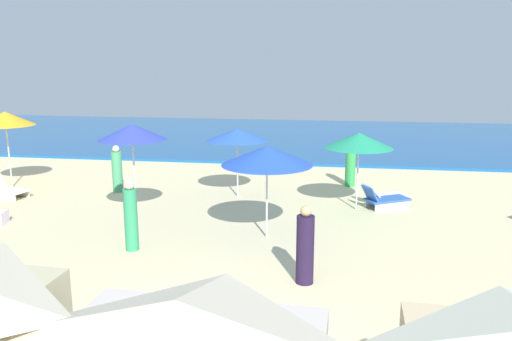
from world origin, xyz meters
TOP-DOWN VIEW (x-y plane):
  - ocean at (0.00, 22.05)m, footprint 60.00×15.89m
  - umbrella_1 at (-9.30, 8.97)m, footprint 1.93×1.93m
  - lounge_chair_1_1 at (-8.60, 7.68)m, footprint 1.47×0.94m
  - umbrella_2 at (-1.20, 8.94)m, footprint 1.97×1.97m
  - umbrella_4 at (-3.49, 5.97)m, footprint 1.82×1.82m
  - umbrella_5 at (0.25, 5.22)m, footprint 2.25×2.25m
  - umbrella_6 at (2.59, 8.02)m, footprint 2.00×2.00m
  - lounge_chair_6_0 at (3.42, 8.30)m, footprint 1.54×1.22m
  - lounge_chair_6_1 at (3.47, 8.79)m, footprint 1.45×1.08m
  - beachgoer_0 at (1.35, 2.70)m, footprint 0.50×0.50m
  - beachgoer_1 at (2.48, 10.92)m, footprint 0.47×0.47m
  - beachgoer_3 at (-2.76, 3.88)m, footprint 0.43×0.43m
  - beachgoer_4 at (-5.34, 8.94)m, footprint 0.46×0.46m

SIDE VIEW (x-z plane):
  - ocean at x=0.00m, z-range 0.00..0.12m
  - lounge_chair_1_1 at x=-8.60m, z-range -0.09..0.60m
  - lounge_chair_6_1 at x=3.47m, z-range -0.07..0.59m
  - lounge_chair_6_0 at x=3.42m, z-range -0.10..0.63m
  - beachgoer_0 at x=1.35m, z-range -0.06..1.55m
  - beachgoer_4 at x=-5.34m, z-range -0.05..1.54m
  - beachgoer_1 at x=2.48m, z-range -0.06..1.57m
  - beachgoer_3 at x=-2.76m, z-range -0.03..1.68m
  - umbrella_2 at x=-1.20m, z-range 0.92..3.17m
  - umbrella_6 at x=2.59m, z-range 0.93..3.25m
  - umbrella_5 at x=0.25m, z-range 0.93..3.27m
  - umbrella_1 at x=-9.30m, z-range 1.09..3.75m
  - umbrella_4 at x=-3.49m, z-range 1.14..3.84m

